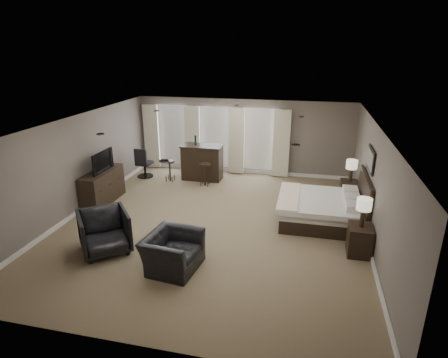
% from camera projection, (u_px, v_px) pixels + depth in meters
% --- Properties ---
extents(room, '(7.60, 8.60, 2.64)m').
position_uv_depth(room, '(212.00, 176.00, 9.15)').
color(room, '#75654A').
rests_on(room, ground).
extents(window_bay, '(5.25, 0.20, 2.30)m').
position_uv_depth(window_bay, '(214.00, 139.00, 13.16)').
color(window_bay, silver).
rests_on(window_bay, room).
extents(bed, '(2.07, 1.97, 1.32)m').
position_uv_depth(bed, '(318.00, 198.00, 9.52)').
color(bed, silver).
rests_on(bed, ground).
extents(nightstand_near, '(0.50, 0.61, 0.66)m').
position_uv_depth(nightstand_near, '(359.00, 240.00, 8.12)').
color(nightstand_near, black).
rests_on(nightstand_near, ground).
extents(nightstand_far, '(0.49, 0.59, 0.65)m').
position_uv_depth(nightstand_far, '(349.00, 192.00, 10.78)').
color(nightstand_far, black).
rests_on(nightstand_far, ground).
extents(lamp_near, '(0.31, 0.31, 0.65)m').
position_uv_depth(lamp_near, '(363.00, 213.00, 7.90)').
color(lamp_near, beige).
rests_on(lamp_near, nightstand_near).
extents(lamp_far, '(0.31, 0.31, 0.64)m').
position_uv_depth(lamp_far, '(351.00, 171.00, 10.56)').
color(lamp_far, beige).
rests_on(lamp_far, nightstand_far).
extents(wall_art, '(0.04, 0.96, 0.56)m').
position_uv_depth(wall_art, '(370.00, 159.00, 8.92)').
color(wall_art, slate).
rests_on(wall_art, room).
extents(dresser, '(0.53, 1.64, 0.95)m').
position_uv_depth(dresser, '(103.00, 187.00, 10.76)').
color(dresser, black).
rests_on(dresser, ground).
extents(tv, '(0.59, 1.03, 0.14)m').
position_uv_depth(tv, '(101.00, 169.00, 10.58)').
color(tv, black).
rests_on(tv, dresser).
extents(armchair_near, '(0.88, 1.23, 1.00)m').
position_uv_depth(armchair_near, '(172.00, 246.00, 7.54)').
color(armchair_near, black).
rests_on(armchair_near, ground).
extents(armchair_far, '(1.38, 1.37, 1.04)m').
position_uv_depth(armchair_far, '(104.00, 230.00, 8.16)').
color(armchair_far, black).
rests_on(armchair_far, ground).
extents(bar_counter, '(1.36, 0.71, 1.19)m').
position_uv_depth(bar_counter, '(202.00, 162.00, 12.62)').
color(bar_counter, black).
rests_on(bar_counter, ground).
extents(bar_stool_left, '(0.40, 0.40, 0.72)m').
position_uv_depth(bar_stool_left, '(170.00, 171.00, 12.50)').
color(bar_stool_left, black).
rests_on(bar_stool_left, ground).
extents(bar_stool_right, '(0.39, 0.39, 0.75)m').
position_uv_depth(bar_stool_right, '(205.00, 174.00, 12.10)').
color(bar_stool_right, black).
rests_on(bar_stool_right, ground).
extents(desk_chair, '(0.58, 0.58, 1.04)m').
position_uv_depth(desk_chair, '(144.00, 162.00, 12.84)').
color(desk_chair, black).
rests_on(desk_chair, ground).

